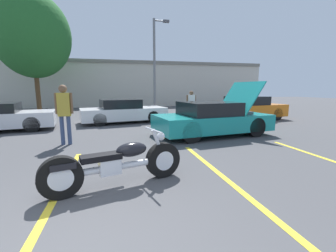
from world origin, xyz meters
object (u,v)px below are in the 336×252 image
at_px(show_car_hood_open, 212,119).
at_px(spectator_midground, 191,104).
at_px(parked_car_mid_right_row, 123,112).
at_px(parked_car_right_row, 248,109).
at_px(spectator_by_show_car, 64,109).
at_px(tree_background, 33,36).
at_px(light_pole, 156,61).
at_px(motorcycle, 117,164).

xyz_separation_m(show_car_hood_open, spectator_midground, (0.28, 3.26, 0.35)).
relative_size(parked_car_mid_right_row, parked_car_right_row, 1.03).
distance_m(show_car_hood_open, spectator_by_show_car, 5.11).
distance_m(parked_car_mid_right_row, spectator_by_show_car, 4.79).
relative_size(parked_car_right_row, spectator_by_show_car, 2.36).
bearing_deg(tree_background, spectator_midground, -38.09).
xyz_separation_m(light_pole, spectator_by_show_car, (-4.58, -9.59, -2.63)).
bearing_deg(light_pole, spectator_midground, -82.68).
bearing_deg(parked_car_right_row, light_pole, 115.82).
bearing_deg(parked_car_mid_right_row, show_car_hood_open, -62.83).
height_order(tree_background, spectator_by_show_car, tree_background).
relative_size(motorcycle, spectator_by_show_car, 1.33).
bearing_deg(tree_background, parked_car_right_row, -28.83).
relative_size(light_pole, motorcycle, 2.73).
height_order(show_car_hood_open, parked_car_mid_right_row, show_car_hood_open).
bearing_deg(spectator_by_show_car, show_car_hood_open, 3.61).
bearing_deg(parked_car_mid_right_row, parked_car_right_row, -15.07).
height_order(light_pole, parked_car_right_row, light_pole).
xyz_separation_m(light_pole, spectator_midground, (0.77, -6.01, -2.79)).
xyz_separation_m(tree_background, parked_car_mid_right_row, (5.86, -6.50, -4.84)).
distance_m(light_pole, tree_background, 8.76).
bearing_deg(show_car_hood_open, light_pole, 85.04).
bearing_deg(tree_background, motorcycle, -69.20).
relative_size(tree_background, spectator_by_show_car, 4.49).
height_order(motorcycle, spectator_midground, spectator_midground).
xyz_separation_m(motorcycle, parked_car_right_row, (7.29, 7.35, 0.21)).
height_order(light_pole, tree_background, tree_background).
relative_size(light_pole, tree_background, 0.81).
distance_m(spectator_by_show_car, spectator_midground, 6.44).
bearing_deg(tree_background, light_pole, -8.47).
distance_m(motorcycle, show_car_hood_open, 5.23).
relative_size(tree_background, parked_car_mid_right_row, 1.85).
relative_size(spectator_by_show_car, spectator_midground, 1.14).
bearing_deg(spectator_midground, show_car_hood_open, -94.91).
bearing_deg(parked_car_right_row, parked_car_mid_right_row, 165.13).
distance_m(motorcycle, parked_car_right_row, 10.36).
bearing_deg(light_pole, tree_background, 171.53).
distance_m(light_pole, parked_car_mid_right_row, 6.68).
bearing_deg(show_car_hood_open, parked_car_right_row, 35.20).
bearing_deg(spectator_by_show_car, parked_car_mid_right_row, 66.16).
bearing_deg(spectator_midground, parked_car_mid_right_row, 167.28).
distance_m(tree_background, parked_car_mid_right_row, 10.00).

